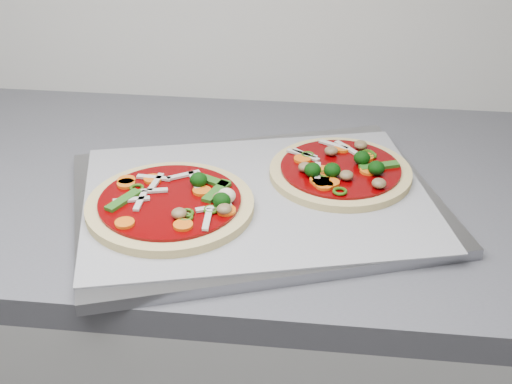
# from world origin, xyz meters

# --- Properties ---
(baking_tray) EXTENTS (0.58, 0.50, 0.02)m
(baking_tray) POSITION_xyz_m (-0.43, 1.23, 0.91)
(baking_tray) COLOR gray
(baking_tray) RESTS_ON countertop
(parchment) EXTENTS (0.54, 0.45, 0.00)m
(parchment) POSITION_xyz_m (-0.43, 1.23, 0.92)
(parchment) COLOR #9A9A9F
(parchment) RESTS_ON baking_tray
(pizza_left) EXTENTS (0.25, 0.25, 0.04)m
(pizza_left) POSITION_xyz_m (-0.54, 1.18, 0.93)
(pizza_left) COLOR #D3C179
(pizza_left) RESTS_ON parchment
(pizza_right) EXTENTS (0.28, 0.28, 0.03)m
(pizza_right) POSITION_xyz_m (-0.32, 1.30, 0.93)
(pizza_right) COLOR #D3C179
(pizza_right) RESTS_ON parchment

